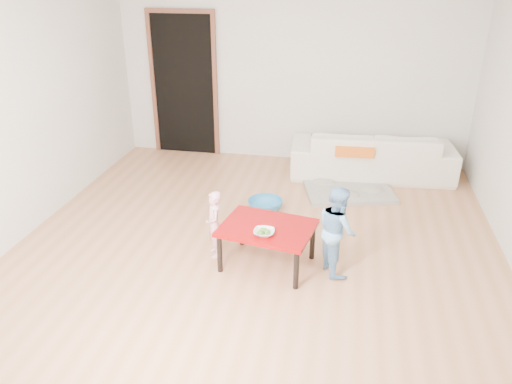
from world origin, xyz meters
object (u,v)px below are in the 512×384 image
(child_blue, at_px, (337,230))
(basin, at_px, (265,205))
(sofa, at_px, (371,153))
(red_table, at_px, (267,246))
(child_pink, at_px, (214,224))
(bowl, at_px, (264,232))

(child_blue, distance_m, basin, 1.47)
(child_blue, xyz_separation_m, basin, (-0.87, 1.12, -0.37))
(sofa, relative_size, basin, 5.27)
(red_table, xyz_separation_m, basin, (-0.22, 1.16, -0.15))
(sofa, xyz_separation_m, basin, (-1.24, -1.35, -0.25))
(red_table, relative_size, child_pink, 1.23)
(red_table, xyz_separation_m, bowl, (-0.00, -0.17, 0.24))
(child_blue, height_order, basin, child_blue)
(sofa, height_order, bowl, sofa)
(basin, bearing_deg, sofa, 47.51)
(red_table, distance_m, child_blue, 0.69)
(red_table, height_order, bowl, bowl)
(red_table, distance_m, child_pink, 0.57)
(child_pink, xyz_separation_m, child_blue, (1.20, -0.04, 0.09))
(bowl, bearing_deg, child_blue, 17.37)
(red_table, relative_size, basin, 2.08)
(red_table, bearing_deg, child_pink, 171.65)
(sofa, relative_size, red_table, 2.54)
(sofa, bearing_deg, child_pink, 53.11)
(child_blue, bearing_deg, red_table, 67.50)
(sofa, xyz_separation_m, child_blue, (-0.37, -2.48, 0.12))
(red_table, bearing_deg, sofa, 67.93)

